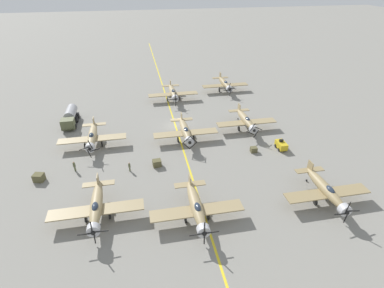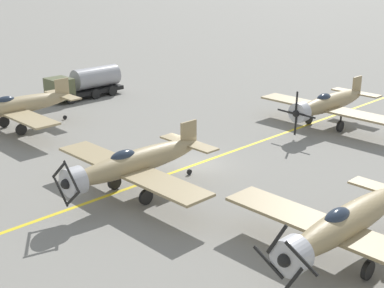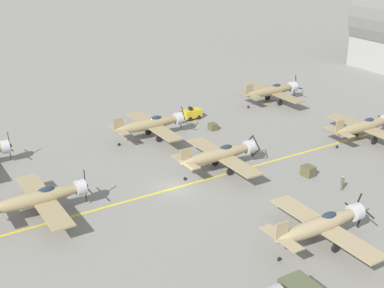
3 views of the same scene
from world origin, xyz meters
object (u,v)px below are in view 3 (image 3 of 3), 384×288
Objects in this scene: airplane_far_left at (273,91)px; supply_crate_by_tanker at (308,171)px; airplane_far_center at (364,126)px; airplane_mid_center at (220,154)px; ground_crew_walking at (342,182)px; airplane_near_center at (39,198)px; supply_crate_mid_lane at (213,127)px; airplane_mid_left at (151,124)px; tow_tractor at (192,114)px; airplane_mid_right at (322,225)px.

supply_crate_by_tanker is at bearing -15.56° from airplane_far_left.
airplane_far_center reaches higher than airplane_mid_center.
airplane_mid_center is 13.39m from ground_crew_walking.
airplane_near_center is 40.91m from airplane_far_center.
ground_crew_walking is at bearing 4.56° from supply_crate_mid_lane.
airplane_near_center is 21.89m from airplane_mid_left.
tow_tractor is at bearing -176.95° from supply_crate_by_tanker.
airplane_mid_right is (16.92, -1.08, 0.00)m from airplane_mid_center.
airplane_mid_right is at bearing -18.38° from airplane_far_left.
airplane_near_center is 1.00× the size of airplane_mid_center.
airplane_mid_left is at bearing -66.51° from airplane_far_left.
airplane_near_center is 43.78m from airplane_far_left.
airplane_far_center is at bearing 135.70° from airplane_mid_right.
ground_crew_walking is at bearing 7.73° from supply_crate_by_tanker.
airplane_far_center is 23.44m from tow_tractor.
airplane_mid_left reaches higher than ground_crew_walking.
supply_crate_by_tanker is (-4.44, -0.60, -0.32)m from ground_crew_walking.
tow_tractor is 5.24m from supply_crate_mid_lane.
supply_crate_mid_lane is at bearing -125.72° from airplane_far_center.
airplane_mid_left is 9.32m from tow_tractor.
tow_tractor is 1.90× the size of supply_crate_by_tanker.
airplane_mid_center is at bearing 104.56° from airplane_near_center.
airplane_mid_center reaches higher than tow_tractor.
airplane_far_left is 15.13m from supply_crate_mid_lane.
ground_crew_walking is at bearing 84.63° from airplane_near_center.
airplane_far_left reaches higher than ground_crew_walking.
supply_crate_mid_lane is at bearing 0.78° from tow_tractor.
airplane_far_center is 10.65× the size of supply_crate_mid_lane.
tow_tractor is 2.31× the size of supply_crate_mid_lane.
airplane_mid_right reaches higher than airplane_mid_center.
airplane_far_left is at bearing 89.33° from airplane_mid_left.
airplane_near_center reaches higher than airplane_far_left.
airplane_far_left is at bearing 125.33° from airplane_mid_center.
airplane_near_center is 1.00× the size of airplane_mid_right.
supply_crate_by_tanker is (3.93, -13.05, -1.44)m from airplane_far_center.
airplane_mid_right is 34.17m from tow_tractor.
airplane_mid_right is (32.97, -21.76, 0.00)m from airplane_far_left.
airplane_far_center reaches higher than supply_crate_mid_lane.
airplane_far_left is 10.65× the size of supply_crate_mid_lane.
airplane_near_center is 28.57m from supply_crate_by_tanker.
airplane_near_center is 1.00× the size of airplane_far_center.
supply_crate_mid_lane is (-11.18, 6.45, -1.54)m from airplane_mid_center.
supply_crate_by_tanker is at bearing 3.74° from supply_crate_mid_lane.
ground_crew_walking is at bearing -10.14° from airplane_far_left.
airplane_far_left is at bearing 88.58° from tow_tractor.
airplane_mid_right is at bearing 63.55° from airplane_near_center.
airplane_near_center is 4.62× the size of tow_tractor.
supply_crate_by_tanker is at bearing 92.53° from airplane_near_center.
airplane_far_center is 19.53m from supply_crate_mid_lane.
tow_tractor is 27.01m from ground_crew_walking.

